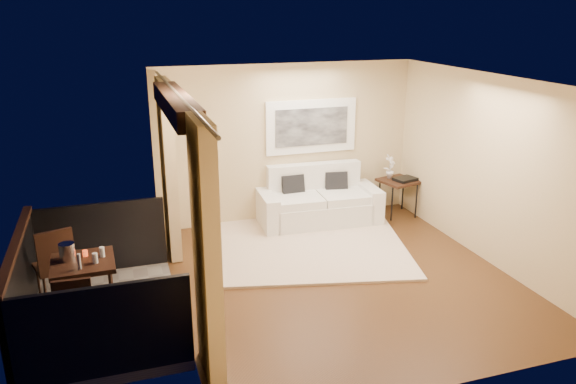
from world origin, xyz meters
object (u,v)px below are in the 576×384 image
bistro_table (83,267)px  balcony_chair_near (74,317)px  ice_bucket (67,252)px  orchid (390,166)px  side_table (399,183)px  balcony_chair_far (55,261)px  sofa (318,203)px

bistro_table → balcony_chair_near: (-0.10, -0.71, -0.22)m
ice_bucket → balcony_chair_near: bearing=-85.9°
orchid → ice_bucket: orchid is taller
side_table → ice_bucket: bearing=-158.7°
balcony_chair_near → orchid: bearing=33.0°
bistro_table → balcony_chair_far: bearing=119.2°
side_table → bistro_table: bearing=-157.3°
sofa → side_table: (1.49, -0.09, 0.25)m
sofa → bistro_table: 4.41m
sofa → bistro_table: sofa is taller
ice_bucket → orchid: bearing=23.0°
sofa → side_table: sofa is taller
sofa → orchid: 1.48m
sofa → orchid: (1.38, 0.05, 0.53)m
bistro_table → ice_bucket: (-0.16, 0.09, 0.18)m
orchid → balcony_chair_near: (-5.23, -3.05, -0.36)m
bistro_table → ice_bucket: 0.25m
bistro_table → balcony_chair_near: balcony_chair_near is taller
bistro_table → ice_bucket: bearing=150.6°
sofa → ice_bucket: bearing=-147.7°
bistro_table → balcony_chair_far: 0.75m
balcony_chair_far → ice_bucket: bearing=92.2°
bistro_table → sofa: bearing=31.4°
side_table → balcony_chair_near: balcony_chair_near is taller
side_table → orchid: 0.33m
balcony_chair_far → ice_bucket: (0.20, -0.55, 0.33)m
ice_bucket → balcony_chair_far: bearing=110.1°
side_table → balcony_chair_near: size_ratio=0.81×
orchid → ice_bucket: 5.74m
balcony_chair_far → sofa: bearing=-176.0°
sofa → side_table: bearing=-0.7°
balcony_chair_far → ice_bucket: 0.67m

